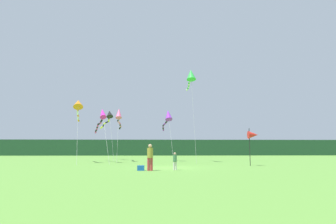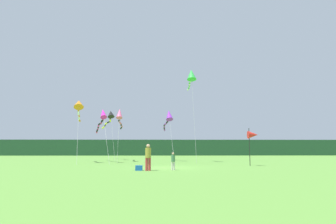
{
  "view_description": "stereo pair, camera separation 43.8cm",
  "coord_description": "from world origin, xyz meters",
  "px_view_note": "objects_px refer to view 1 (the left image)",
  "views": [
    {
      "loc": [
        -1.21,
        -24.08,
        1.5
      ],
      "look_at": [
        0.0,
        6.0,
        5.25
      ],
      "focal_mm": 31.73,
      "sensor_mm": 36.0,
      "label": 1
    },
    {
      "loc": [
        -0.77,
        -24.09,
        1.5
      ],
      "look_at": [
        0.0,
        6.0,
        5.25
      ],
      "focal_mm": 31.73,
      "sensor_mm": 36.0,
      "label": 2
    }
  ],
  "objects_px": {
    "kite_rainbow": "(119,116)",
    "cooler_box": "(141,168)",
    "person_adult": "(150,156)",
    "kite_green": "(191,76)",
    "kite_purple": "(168,116)",
    "kite_magenta": "(101,117)",
    "kite_orange": "(78,105)",
    "banner_flag_pole": "(253,135)",
    "kite_black": "(109,116)",
    "person_child": "(175,160)"
  },
  "relations": [
    {
      "from": "kite_green",
      "to": "kite_black",
      "type": "bearing_deg",
      "value": 143.49
    },
    {
      "from": "person_child",
      "to": "kite_rainbow",
      "type": "relative_size",
      "value": 0.15
    },
    {
      "from": "kite_black",
      "to": "kite_orange",
      "type": "relative_size",
      "value": 0.99
    },
    {
      "from": "cooler_box",
      "to": "kite_orange",
      "type": "xyz_separation_m",
      "value": [
        -7.45,
        11.34,
        6.03
      ]
    },
    {
      "from": "banner_flag_pole",
      "to": "kite_purple",
      "type": "xyz_separation_m",
      "value": [
        -7.35,
        10.01,
        2.77
      ]
    },
    {
      "from": "cooler_box",
      "to": "kite_magenta",
      "type": "distance_m",
      "value": 14.36
    },
    {
      "from": "banner_flag_pole",
      "to": "kite_magenta",
      "type": "relative_size",
      "value": 0.36
    },
    {
      "from": "kite_green",
      "to": "kite_orange",
      "type": "height_order",
      "value": "kite_green"
    },
    {
      "from": "cooler_box",
      "to": "kite_black",
      "type": "relative_size",
      "value": 0.06
    },
    {
      "from": "cooler_box",
      "to": "kite_purple",
      "type": "height_order",
      "value": "kite_purple"
    },
    {
      "from": "person_adult",
      "to": "banner_flag_pole",
      "type": "distance_m",
      "value": 11.0
    },
    {
      "from": "person_child",
      "to": "kite_rainbow",
      "type": "height_order",
      "value": "kite_rainbow"
    },
    {
      "from": "cooler_box",
      "to": "kite_purple",
      "type": "distance_m",
      "value": 16.68
    },
    {
      "from": "person_adult",
      "to": "kite_black",
      "type": "relative_size",
      "value": 0.22
    },
    {
      "from": "cooler_box",
      "to": "kite_green",
      "type": "relative_size",
      "value": 0.05
    },
    {
      "from": "person_child",
      "to": "kite_orange",
      "type": "bearing_deg",
      "value": 131.89
    },
    {
      "from": "kite_magenta",
      "to": "kite_orange",
      "type": "height_order",
      "value": "kite_orange"
    },
    {
      "from": "person_adult",
      "to": "banner_flag_pole",
      "type": "bearing_deg",
      "value": 32.15
    },
    {
      "from": "person_adult",
      "to": "kite_rainbow",
      "type": "relative_size",
      "value": 0.22
    },
    {
      "from": "cooler_box",
      "to": "banner_flag_pole",
      "type": "height_order",
      "value": "banner_flag_pole"
    },
    {
      "from": "person_adult",
      "to": "person_child",
      "type": "bearing_deg",
      "value": 16.77
    },
    {
      "from": "cooler_box",
      "to": "kite_rainbow",
      "type": "xyz_separation_m",
      "value": [
        -3.42,
        14.67,
        5.26
      ]
    },
    {
      "from": "cooler_box",
      "to": "kite_green",
      "type": "bearing_deg",
      "value": 67.75
    },
    {
      "from": "kite_green",
      "to": "banner_flag_pole",
      "type": "bearing_deg",
      "value": -54.34
    },
    {
      "from": "kite_magenta",
      "to": "kite_orange",
      "type": "distance_m",
      "value": 2.84
    },
    {
      "from": "banner_flag_pole",
      "to": "kite_rainbow",
      "type": "bearing_deg",
      "value": 145.66
    },
    {
      "from": "person_adult",
      "to": "kite_rainbow",
      "type": "xyz_separation_m",
      "value": [
        -4.06,
        14.84,
        4.42
      ]
    },
    {
      "from": "person_adult",
      "to": "person_child",
      "type": "xyz_separation_m",
      "value": [
        1.76,
        0.53,
        -0.33
      ]
    },
    {
      "from": "person_child",
      "to": "kite_black",
      "type": "xyz_separation_m",
      "value": [
        -7.92,
        19.76,
        5.35
      ]
    },
    {
      "from": "banner_flag_pole",
      "to": "kite_magenta",
      "type": "height_order",
      "value": "kite_magenta"
    },
    {
      "from": "kite_magenta",
      "to": "kite_black",
      "type": "distance_m",
      "value": 7.69
    },
    {
      "from": "person_adult",
      "to": "kite_magenta",
      "type": "xyz_separation_m",
      "value": [
        -5.76,
        12.67,
        4.05
      ]
    },
    {
      "from": "kite_purple",
      "to": "banner_flag_pole",
      "type": "bearing_deg",
      "value": -53.72
    },
    {
      "from": "kite_purple",
      "to": "kite_rainbow",
      "type": "bearing_deg",
      "value": -170.89
    },
    {
      "from": "person_child",
      "to": "cooler_box",
      "type": "bearing_deg",
      "value": -171.62
    },
    {
      "from": "banner_flag_pole",
      "to": "kite_green",
      "type": "height_order",
      "value": "kite_green"
    },
    {
      "from": "kite_black",
      "to": "kite_purple",
      "type": "bearing_deg",
      "value": -29.33
    },
    {
      "from": "banner_flag_pole",
      "to": "kite_orange",
      "type": "xyz_separation_m",
      "value": [
        -17.29,
        5.74,
        3.47
      ]
    },
    {
      "from": "banner_flag_pole",
      "to": "kite_green",
      "type": "relative_size",
      "value": 0.31
    },
    {
      "from": "person_adult",
      "to": "cooler_box",
      "type": "xyz_separation_m",
      "value": [
        -0.64,
        0.18,
        -0.84
      ]
    },
    {
      "from": "cooler_box",
      "to": "kite_rainbow",
      "type": "height_order",
      "value": "kite_rainbow"
    },
    {
      "from": "cooler_box",
      "to": "kite_magenta",
      "type": "xyz_separation_m",
      "value": [
        -5.12,
        12.49,
        4.89
      ]
    },
    {
      "from": "kite_orange",
      "to": "cooler_box",
      "type": "bearing_deg",
      "value": -56.68
    },
    {
      "from": "banner_flag_pole",
      "to": "kite_black",
      "type": "xyz_separation_m",
      "value": [
        -15.36,
        14.51,
        3.31
      ]
    },
    {
      "from": "person_child",
      "to": "banner_flag_pole",
      "type": "distance_m",
      "value": 9.33
    },
    {
      "from": "person_adult",
      "to": "kite_rainbow",
      "type": "bearing_deg",
      "value": 105.31
    },
    {
      "from": "person_adult",
      "to": "kite_magenta",
      "type": "distance_m",
      "value": 14.49
    },
    {
      "from": "banner_flag_pole",
      "to": "kite_magenta",
      "type": "xyz_separation_m",
      "value": [
        -14.96,
        6.89,
        2.34
      ]
    },
    {
      "from": "kite_rainbow",
      "to": "cooler_box",
      "type": "bearing_deg",
      "value": -76.86
    },
    {
      "from": "person_child",
      "to": "kite_purple",
      "type": "xyz_separation_m",
      "value": [
        0.09,
        15.26,
        4.8
      ]
    }
  ]
}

